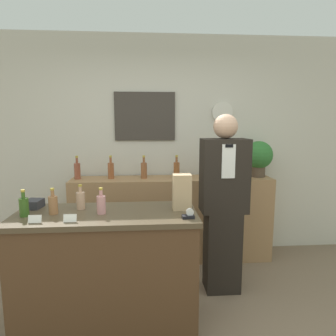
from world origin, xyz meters
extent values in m
cube|color=beige|center=(0.00, 2.00, 1.35)|extent=(5.20, 0.06, 2.70)
cube|color=#38322C|center=(-0.13, 1.96, 1.73)|extent=(0.73, 0.02, 0.58)
cylinder|color=beige|center=(0.83, 1.95, 1.78)|extent=(0.26, 0.03, 0.26)
cube|color=#9E754C|center=(0.19, 1.73, 0.50)|extent=(2.37, 0.42, 1.01)
cube|color=#4C331E|center=(-0.44, 0.52, 0.46)|extent=(1.37, 0.57, 0.93)
cube|color=#4A3D2A|center=(-0.44, 0.52, 0.95)|extent=(1.40, 0.60, 0.04)
cylinder|color=#9E6B38|center=(-1.04, 0.29, 0.32)|extent=(0.07, 0.07, 0.26)
cylinder|color=#2D5123|center=(-0.64, 0.29, 0.32)|extent=(0.07, 0.07, 0.26)
cylinder|color=tan|center=(-0.23, 0.29, 0.32)|extent=(0.07, 0.07, 0.26)
cylinder|color=brown|center=(0.17, 0.29, 0.32)|extent=(0.07, 0.07, 0.26)
cube|color=black|center=(0.62, 1.01, 0.40)|extent=(0.33, 0.26, 0.81)
cube|color=black|center=(0.62, 1.01, 1.16)|extent=(0.44, 0.26, 0.70)
cube|color=white|center=(0.62, 0.88, 1.31)|extent=(0.12, 0.01, 0.31)
cube|color=black|center=(0.62, 0.87, 1.45)|extent=(0.07, 0.01, 0.03)
sphere|color=tan|center=(0.62, 1.01, 1.62)|extent=(0.23, 0.23, 0.23)
cylinder|color=#4C3D2D|center=(1.23, 1.74, 1.07)|extent=(0.17, 0.17, 0.12)
sphere|color=#2D6B2D|center=(1.23, 1.74, 1.27)|extent=(0.33, 0.33, 0.33)
cube|color=tan|center=(0.16, 0.57, 1.11)|extent=(0.15, 0.11, 0.29)
cube|color=black|center=(0.18, 0.34, 0.98)|extent=(0.09, 0.06, 0.02)
cylinder|color=silver|center=(0.19, 0.34, 1.01)|extent=(0.06, 0.02, 0.06)
cube|color=white|center=(-0.90, 0.32, 1.00)|extent=(0.09, 0.02, 0.06)
cube|color=white|center=(-0.66, 0.32, 1.00)|extent=(0.09, 0.02, 0.06)
cube|color=#2D2D33|center=(-1.04, 0.69, 1.00)|extent=(0.14, 0.16, 0.07)
cylinder|color=#32581D|center=(-1.03, 0.48, 1.04)|extent=(0.07, 0.07, 0.14)
cylinder|color=#32581D|center=(-1.03, 0.48, 1.13)|extent=(0.03, 0.03, 0.05)
cylinder|color=#B29933|center=(-1.03, 0.48, 1.16)|extent=(0.03, 0.03, 0.02)
cylinder|color=#9B6740|center=(-0.83, 0.52, 1.04)|extent=(0.07, 0.07, 0.14)
cylinder|color=#9B6740|center=(-0.83, 0.52, 1.13)|extent=(0.03, 0.03, 0.05)
cylinder|color=#B29933|center=(-0.83, 0.52, 1.16)|extent=(0.03, 0.03, 0.02)
cylinder|color=tan|center=(-0.65, 0.63, 1.04)|extent=(0.07, 0.07, 0.14)
cylinder|color=tan|center=(-0.65, 0.63, 1.13)|extent=(0.03, 0.03, 0.05)
cylinder|color=#B29933|center=(-0.65, 0.63, 1.16)|extent=(0.03, 0.03, 0.02)
cylinder|color=#CE8A89|center=(-0.47, 0.50, 1.04)|extent=(0.07, 0.07, 0.14)
cylinder|color=#CE8A89|center=(-0.47, 0.50, 1.13)|extent=(0.03, 0.03, 0.05)
cylinder|color=#B29933|center=(-0.47, 0.50, 1.16)|extent=(0.03, 0.03, 0.02)
cylinder|color=brown|center=(-0.92, 1.75, 1.10)|extent=(0.07, 0.07, 0.19)
cylinder|color=brown|center=(-0.92, 1.75, 1.22)|extent=(0.03, 0.03, 0.07)
cylinder|color=#B29933|center=(-0.92, 1.75, 1.27)|extent=(0.03, 0.03, 0.02)
cylinder|color=brown|center=(-0.53, 1.75, 1.10)|extent=(0.07, 0.07, 0.19)
cylinder|color=brown|center=(-0.53, 1.75, 1.22)|extent=(0.03, 0.03, 0.07)
cylinder|color=#B29933|center=(-0.53, 1.75, 1.27)|extent=(0.03, 0.03, 0.02)
cylinder|color=brown|center=(-0.15, 1.73, 1.10)|extent=(0.07, 0.07, 0.19)
cylinder|color=brown|center=(-0.15, 1.73, 1.22)|extent=(0.03, 0.03, 0.07)
cylinder|color=#B29933|center=(-0.15, 1.73, 1.27)|extent=(0.03, 0.03, 0.02)
cylinder|color=brown|center=(0.24, 1.74, 1.10)|extent=(0.07, 0.07, 0.19)
cylinder|color=brown|center=(0.24, 1.74, 1.22)|extent=(0.03, 0.03, 0.07)
cylinder|color=#B29933|center=(0.24, 1.74, 1.27)|extent=(0.03, 0.03, 0.02)
cylinder|color=brown|center=(0.63, 1.74, 1.10)|extent=(0.07, 0.07, 0.19)
cylinder|color=brown|center=(0.63, 1.74, 1.22)|extent=(0.03, 0.03, 0.07)
cylinder|color=#B29933|center=(0.63, 1.74, 1.27)|extent=(0.03, 0.03, 0.02)
cylinder|color=brown|center=(1.01, 1.74, 1.10)|extent=(0.07, 0.07, 0.19)
cylinder|color=brown|center=(1.01, 1.74, 1.22)|extent=(0.03, 0.03, 0.07)
cylinder|color=#B29933|center=(1.01, 1.74, 1.27)|extent=(0.03, 0.03, 0.02)
camera|label=1|loc=(-0.13, -1.74, 1.66)|focal=32.00mm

